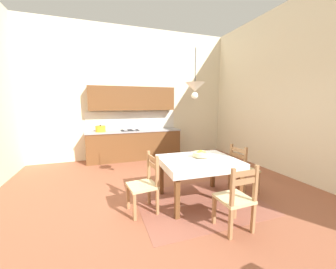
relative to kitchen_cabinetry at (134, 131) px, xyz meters
The scene contains 11 objects.
ground_plane 3.11m from the kitchen_cabinetry, 88.58° to the right, with size 6.72×7.10×0.10m, color #99563D.
wall_back 1.18m from the kitchen_cabinetry, 77.42° to the left, with size 6.72×0.12×3.98m, color beige.
wall_right 4.51m from the kitchen_cabinetry, 43.01° to the right, with size 0.12×7.10×3.98m, color beige.
area_rug 3.35m from the kitchen_cabinetry, 79.49° to the right, with size 2.10×1.60×0.01m, color #975645.
kitchen_cabinetry is the anchor object (origin of this frame).
dining_table 3.15m from the kitchen_cabinetry, 79.15° to the right, with size 1.31×1.09×0.75m.
dining_chair_camera_side 4.08m from the kitchen_cabinetry, 80.50° to the right, with size 0.43×0.43×0.93m.
dining_chair_window_side 3.46m from the kitchen_cabinetry, 63.01° to the right, with size 0.46×0.46×0.93m.
dining_chair_tv_side 3.18m from the kitchen_cabinetry, 96.74° to the right, with size 0.47×0.47×0.93m.
fruit_bowl 3.09m from the kitchen_cabinetry, 77.19° to the right, with size 0.30×0.30×0.12m.
pendant_lamp 3.28m from the kitchen_cabinetry, 80.43° to the right, with size 0.32×0.32×0.80m.
Camera 1 is at (-1.07, -3.07, 1.69)m, focal length 21.30 mm.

